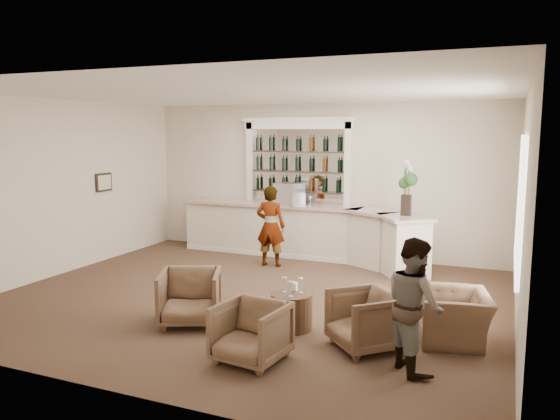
% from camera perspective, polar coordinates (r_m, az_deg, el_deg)
% --- Properties ---
extents(ground, '(8.00, 8.00, 0.00)m').
position_cam_1_polar(ground, '(9.08, -3.11, -9.11)').
color(ground, brown).
rests_on(ground, ground).
extents(room_shell, '(8.04, 7.02, 3.32)m').
position_cam_1_polar(room_shell, '(9.25, -0.37, 5.97)').
color(room_shell, beige).
rests_on(room_shell, ground).
extents(bar_counter, '(5.72, 1.80, 1.14)m').
position_cam_1_polar(bar_counter, '(11.68, 2.62, -2.27)').
color(bar_counter, white).
rests_on(bar_counter, ground).
extents(back_bar_alcove, '(2.64, 0.25, 3.00)m').
position_cam_1_polar(back_bar_alcove, '(12.01, 1.84, 5.03)').
color(back_bar_alcove, white).
rests_on(back_bar_alcove, ground).
extents(cocktail_table, '(0.57, 0.57, 0.50)m').
position_cam_1_polar(cocktail_table, '(7.64, 1.22, -10.52)').
color(cocktail_table, '#462D1E').
rests_on(cocktail_table, ground).
extents(sommelier, '(0.63, 0.44, 1.63)m').
position_cam_1_polar(sommelier, '(10.95, -0.99, -1.70)').
color(sommelier, gray).
rests_on(sommelier, ground).
extents(guest, '(0.91, 0.95, 1.54)m').
position_cam_1_polar(guest, '(6.43, 13.85, -9.57)').
color(guest, gray).
rests_on(guest, ground).
extents(armchair_left, '(1.10, 1.11, 0.77)m').
position_cam_1_polar(armchair_left, '(7.89, -9.40, -8.97)').
color(armchair_left, brown).
rests_on(armchair_left, ground).
extents(armchair_center, '(0.85, 0.87, 0.71)m').
position_cam_1_polar(armchair_center, '(6.59, -3.04, -12.66)').
color(armchair_center, brown).
rests_on(armchair_center, ground).
extents(armchair_right, '(1.13, 1.13, 0.74)m').
position_cam_1_polar(armchair_right, '(7.03, 8.92, -11.30)').
color(armchair_right, brown).
rests_on(armchair_right, ground).
extents(armchair_far, '(1.06, 1.16, 0.64)m').
position_cam_1_polar(armchair_far, '(7.56, 17.74, -10.57)').
color(armchair_far, brown).
rests_on(armchair_far, ground).
extents(espresso_machine, '(0.63, 0.57, 0.47)m').
position_cam_1_polar(espresso_machine, '(11.67, 0.97, 1.69)').
color(espresso_machine, silver).
rests_on(espresso_machine, bar_counter).
extents(flower_vase, '(0.27, 0.27, 1.03)m').
position_cam_1_polar(flower_vase, '(10.43, 13.11, 2.61)').
color(flower_vase, black).
rests_on(flower_vase, bar_counter).
extents(wine_glass_bar_left, '(0.07, 0.07, 0.21)m').
position_cam_1_polar(wine_glass_bar_left, '(11.49, 3.18, 0.93)').
color(wine_glass_bar_left, white).
rests_on(wine_glass_bar_left, bar_counter).
extents(wine_glass_bar_right, '(0.07, 0.07, 0.21)m').
position_cam_1_polar(wine_glass_bar_right, '(11.95, -0.62, 1.23)').
color(wine_glass_bar_right, white).
rests_on(wine_glass_bar_right, bar_counter).
extents(wine_glass_tbl_a, '(0.07, 0.07, 0.21)m').
position_cam_1_polar(wine_glass_tbl_a, '(7.60, 0.47, -7.81)').
color(wine_glass_tbl_a, white).
rests_on(wine_glass_tbl_a, cocktail_table).
extents(wine_glass_tbl_b, '(0.07, 0.07, 0.21)m').
position_cam_1_polar(wine_glass_tbl_b, '(7.57, 2.17, -7.89)').
color(wine_glass_tbl_b, white).
rests_on(wine_glass_tbl_b, cocktail_table).
extents(wine_glass_tbl_c, '(0.07, 0.07, 0.21)m').
position_cam_1_polar(wine_glass_tbl_c, '(7.40, 1.15, -8.26)').
color(wine_glass_tbl_c, white).
rests_on(wine_glass_tbl_c, cocktail_table).
extents(napkin_holder, '(0.08, 0.08, 0.12)m').
position_cam_1_polar(napkin_holder, '(7.68, 1.48, -8.00)').
color(napkin_holder, white).
rests_on(napkin_holder, cocktail_table).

